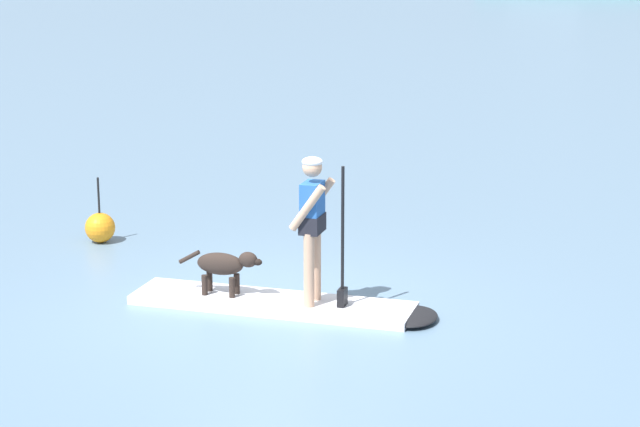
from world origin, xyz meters
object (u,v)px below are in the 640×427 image
at_px(paddleboard, 291,305).
at_px(marker_buoy, 100,227).
at_px(dog, 224,265).
at_px(person_paddler, 314,219).

bearing_deg(paddleboard, marker_buoy, 166.49).
bearing_deg(paddleboard, dog, -163.38).
bearing_deg(paddleboard, person_paddler, 16.62).
bearing_deg(dog, paddleboard, 16.62).
bearing_deg(marker_buoy, paddleboard, -13.51).
xyz_separation_m(dog, marker_buoy, (-3.08, 1.15, -0.24)).
relative_size(paddleboard, person_paddler, 2.15).
bearing_deg(marker_buoy, dog, -20.57).
height_order(paddleboard, person_paddler, person_paddler).
xyz_separation_m(paddleboard, person_paddler, (0.26, 0.08, 1.03)).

